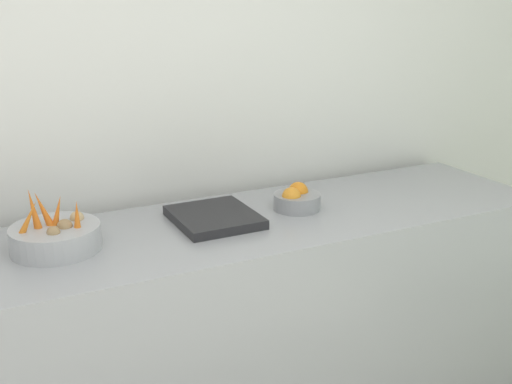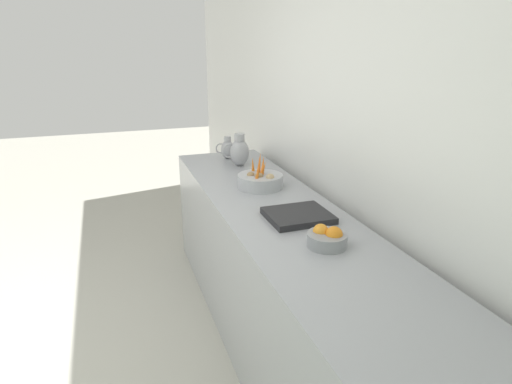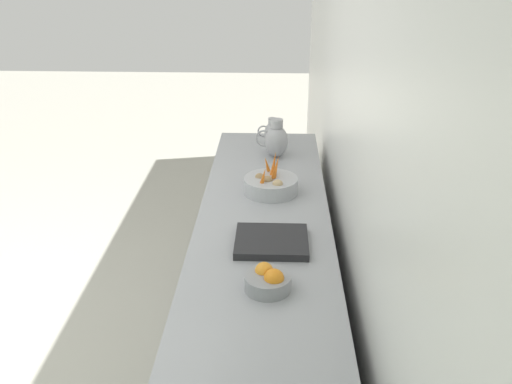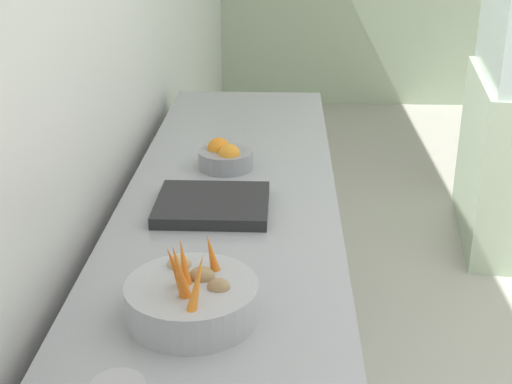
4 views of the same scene
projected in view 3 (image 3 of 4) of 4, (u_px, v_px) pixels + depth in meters
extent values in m
plane|color=#ADAA9E|center=(1.00, 362.00, 3.17)|extent=(15.08, 15.08, 0.00)
cube|color=white|center=(386.00, 155.00, 1.98)|extent=(0.10, 8.17, 3.00)
cube|color=#9EA0A5|center=(262.00, 308.00, 2.89)|extent=(0.69, 3.02, 0.90)
cylinder|color=#ADAFB5|center=(271.00, 185.00, 3.11)|extent=(0.30, 0.30, 0.09)
torus|color=#ADAFB5|center=(271.00, 191.00, 3.13)|extent=(0.18, 0.18, 0.01)
cone|color=orange|center=(267.00, 165.00, 3.15)|extent=(0.06, 0.09, 0.14)
cone|color=orange|center=(276.00, 169.00, 3.10)|extent=(0.07, 0.09, 0.15)
cone|color=orange|center=(274.00, 166.00, 3.13)|extent=(0.07, 0.07, 0.17)
cone|color=orange|center=(274.00, 173.00, 3.06)|extent=(0.06, 0.07, 0.13)
cone|color=orange|center=(263.00, 177.00, 3.02)|extent=(0.06, 0.04, 0.11)
ellipsoid|color=tan|center=(278.00, 184.00, 3.02)|extent=(0.06, 0.05, 0.05)
ellipsoid|color=#9E7F56|center=(267.00, 180.00, 3.07)|extent=(0.06, 0.05, 0.05)
ellipsoid|color=#9E7F56|center=(260.00, 177.00, 3.11)|extent=(0.05, 0.04, 0.04)
cylinder|color=gray|center=(268.00, 282.00, 2.25)|extent=(0.19, 0.19, 0.06)
sphere|color=orange|center=(274.00, 279.00, 2.22)|extent=(0.08, 0.08, 0.08)
sphere|color=orange|center=(264.00, 271.00, 2.27)|extent=(0.08, 0.08, 0.08)
ellipsoid|color=#A3A3A8|center=(276.00, 141.00, 3.60)|extent=(0.15, 0.15, 0.21)
cylinder|color=#A3A3A8|center=(277.00, 124.00, 3.55)|extent=(0.08, 0.08, 0.06)
torus|color=#A3A3A8|center=(264.00, 138.00, 3.59)|extent=(0.11, 0.01, 0.11)
ellipsoid|color=#A3A3A8|center=(272.00, 133.00, 3.83)|extent=(0.11, 0.11, 0.16)
cylinder|color=#A3A3A8|center=(272.00, 121.00, 3.79)|extent=(0.06, 0.06, 0.04)
torus|color=#A3A3A8|center=(264.00, 131.00, 3.83)|extent=(0.08, 0.01, 0.08)
cube|color=#232326|center=(272.00, 241.00, 2.59)|extent=(0.34, 0.30, 0.04)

